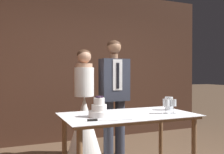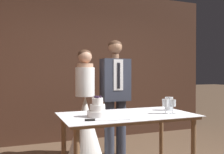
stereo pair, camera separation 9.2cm
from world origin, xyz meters
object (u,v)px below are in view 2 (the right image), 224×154
Objects in this scene: wine_glass_middle at (173,104)px; groom at (115,91)px; hurricane_candle at (169,104)px; cake_table at (127,122)px; wine_glass_near at (165,103)px; bride at (85,120)px; cake_knife at (99,120)px; tiered_cake at (97,110)px.

groom reaches higher than wine_glass_middle.
cake_table is at bearing -171.91° from hurricane_candle.
bride is (-0.66, 1.07, -0.33)m from wine_glass_near.
cake_knife is 2.65× the size of wine_glass_near.
wine_glass_near is 1.04× the size of wine_glass_middle.
tiered_cake is at bearing 172.26° from wine_glass_middle.
cake_table is at bearing -76.00° from bride.
groom is at bearing 73.80° from cake_knife.
tiered_cake is at bearing 88.07° from cake_knife.
groom is (-0.38, 0.86, 0.11)m from hurricane_candle.
groom is at bearing 75.99° from cake_table.
hurricane_candle reaches higher than cake_table.
cake_knife is at bearing -118.55° from groom.
groom is (0.24, 0.95, 0.28)m from cake_table.
groom is (-0.18, 1.07, 0.08)m from wine_glass_near.
hurricane_candle is (0.62, 0.09, 0.17)m from cake_table.
wine_glass_middle is 0.10× the size of bride.
wine_glass_near is at bearing -6.96° from tiered_cake.
cake_table is 0.93× the size of bride.
bride is at bearing 93.71° from cake_knife.
bride is (-0.85, 0.86, -0.29)m from hurricane_candle.
groom is (0.65, 1.20, 0.19)m from cake_knife.
tiered_cake is 1.34× the size of wine_glass_near.
hurricane_candle reaches higher than wine_glass_middle.
wine_glass_near is 0.29m from hurricane_candle.
tiered_cake is 0.24m from cake_knife.
wine_glass_middle is 1.36m from bride.
cake_table is 1.01m from groom.
bride is at bearing 121.45° from wine_glass_near.
cake_knife is (-0.42, -0.26, 0.10)m from cake_table.
cake_knife is 1.24m from bride.
hurricane_candle is (0.98, 0.12, 0.00)m from tiered_cake.
cake_knife is 1.09m from hurricane_candle.
hurricane_candle reaches higher than cake_knife.
cake_knife is (-0.06, -0.23, -0.07)m from tiered_cake.
groom reaches higher than hurricane_candle.
bride is (-0.74, 1.10, -0.32)m from wine_glass_middle.
bride is (-0.24, 0.95, -0.12)m from cake_table.
cake_knife is 0.25× the size of groom.
bride is at bearing 134.77° from hurricane_candle.
tiered_cake is 1.15m from groom.
cake_knife is at bearing -104.28° from tiered_cake.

